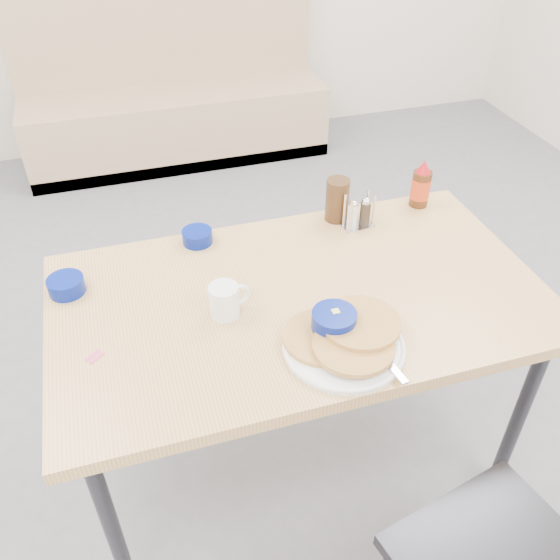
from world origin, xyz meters
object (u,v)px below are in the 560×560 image
object	(u,v)px
grits_setting	(334,326)
butter_bowl	(197,237)
pancake_plate	(345,341)
syrup_bottle	(421,186)
coffee_mug	(225,300)
condiment_caddy	(359,215)
amber_tumbler	(337,200)
dining_table	(299,310)
creamer_bowl	(66,285)
booth_bench	(174,102)

from	to	relation	value
grits_setting	butter_bowl	distance (m)	0.59
pancake_plate	syrup_bottle	size ratio (longest dim) A/B	1.91
coffee_mug	condiment_caddy	bearing A→B (deg)	29.70
pancake_plate	syrup_bottle	world-z (taller)	syrup_bottle
amber_tumbler	coffee_mug	bearing A→B (deg)	-142.22
dining_table	syrup_bottle	bearing A→B (deg)	31.77
creamer_bowl	syrup_bottle	size ratio (longest dim) A/B	0.61
coffee_mug	amber_tumbler	size ratio (longest dim) A/B	0.82
pancake_plate	grits_setting	bearing A→B (deg)	104.38
amber_tumbler	syrup_bottle	size ratio (longest dim) A/B	0.86
booth_bench	amber_tumbler	bearing A→B (deg)	-83.69
dining_table	coffee_mug	size ratio (longest dim) A/B	11.67
pancake_plate	creamer_bowl	world-z (taller)	pancake_plate
creamer_bowl	pancake_plate	bearing A→B (deg)	-33.10
pancake_plate	syrup_bottle	bearing A→B (deg)	48.55
booth_bench	grits_setting	size ratio (longest dim) A/B	7.79
creamer_bowl	dining_table	bearing A→B (deg)	-17.98
syrup_bottle	dining_table	bearing A→B (deg)	-148.23
syrup_bottle	condiment_caddy	bearing A→B (deg)	-165.71
grits_setting	condiment_caddy	xyz separation A→B (m)	(0.26, 0.46, 0.01)
booth_bench	condiment_caddy	bearing A→B (deg)	-82.57
booth_bench	butter_bowl	world-z (taller)	booth_bench
syrup_bottle	coffee_mug	bearing A→B (deg)	-155.02
dining_table	amber_tumbler	size ratio (longest dim) A/B	9.60
grits_setting	amber_tumbler	bearing A→B (deg)	67.97
syrup_bottle	amber_tumbler	bearing A→B (deg)	-180.00
grits_setting	butter_bowl	bearing A→B (deg)	116.21
booth_bench	grits_setting	distance (m)	2.76
coffee_mug	creamer_bowl	world-z (taller)	coffee_mug
booth_bench	butter_bowl	bearing A→B (deg)	-95.98
butter_bowl	condiment_caddy	world-z (taller)	condiment_caddy
grits_setting	condiment_caddy	size ratio (longest dim) A/B	2.01
booth_bench	condiment_caddy	xyz separation A→B (m)	(0.29, -2.26, 0.45)
creamer_bowl	condiment_caddy	distance (m)	0.93
dining_table	grits_setting	world-z (taller)	grits_setting
pancake_plate	condiment_caddy	world-z (taller)	condiment_caddy
dining_table	coffee_mug	bearing A→B (deg)	-175.37
booth_bench	syrup_bottle	xyz separation A→B (m)	(0.55, -2.19, 0.48)
booth_bench	pancake_plate	world-z (taller)	booth_bench
booth_bench	syrup_bottle	size ratio (longest dim) A/B	11.14
dining_table	pancake_plate	size ratio (longest dim) A/B	4.31
coffee_mug	butter_bowl	size ratio (longest dim) A/B	1.25
dining_table	pancake_plate	world-z (taller)	pancake_plate
butter_bowl	amber_tumbler	bearing A→B (deg)	0.00
grits_setting	booth_bench	bearing A→B (deg)	90.62
butter_bowl	creamer_bowl	bearing A→B (deg)	-161.56
coffee_mug	amber_tumbler	world-z (taller)	amber_tumbler
dining_table	butter_bowl	xyz separation A→B (m)	(-0.23, 0.34, 0.08)
condiment_caddy	dining_table	bearing A→B (deg)	-143.23
pancake_plate	coffee_mug	size ratio (longest dim) A/B	2.71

